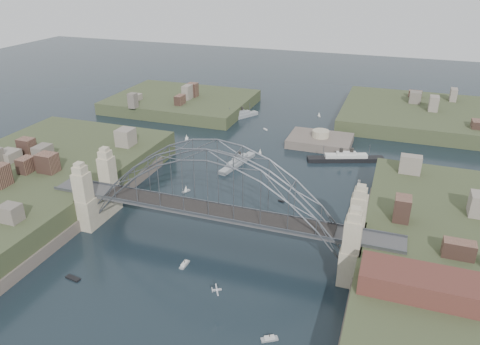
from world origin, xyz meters
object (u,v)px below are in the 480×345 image
Objects in this scene: bridge at (213,195)px; fort_island at (320,146)px; naval_cruiser_far at (240,116)px; wharf_shed at (419,283)px; naval_cruiser_near at (237,162)px; ocean_liner at (346,158)px.

bridge is 72.14m from fort_island.
naval_cruiser_far is at bearing 153.24° from fort_island.
naval_cruiser_far is (-69.17, 102.74, -9.04)m from wharf_shed.
naval_cruiser_near is (-21.87, -26.60, 1.20)m from fort_island.
wharf_shed is at bearing -17.65° from bridge.
wharf_shed is at bearing -46.82° from naval_cruiser_near.
wharf_shed reaches higher than naval_cruiser_far.
bridge is at bearing -77.19° from naval_cruiser_near.
bridge reaches higher than fort_island.
ocean_liner is at bearing 68.69° from bridge.
fort_island is at bearing 80.27° from bridge.
wharf_shed is 0.81× the size of ocean_liner.
naval_cruiser_far is 56.79m from ocean_liner.
wharf_shed reaches higher than fort_island.
wharf_shed is (32.00, -84.00, 10.34)m from fort_island.
naval_cruiser_far is (-25.17, 88.74, -11.36)m from bridge.
bridge is 3.82× the size of fort_island.
ocean_liner reaches higher than fort_island.
fort_island is at bearing -26.76° from naval_cruiser_far.
bridge is at bearing -111.31° from ocean_liner.
wharf_shed is at bearing -73.56° from ocean_liner.
bridge is at bearing 162.35° from wharf_shed.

